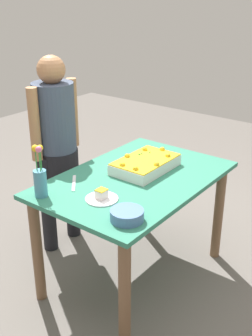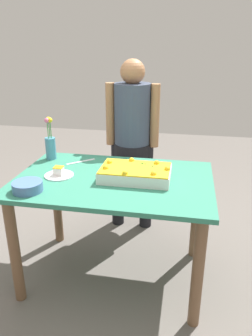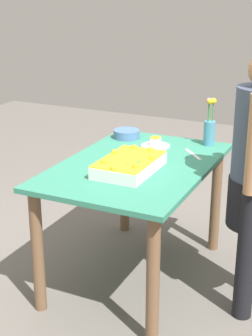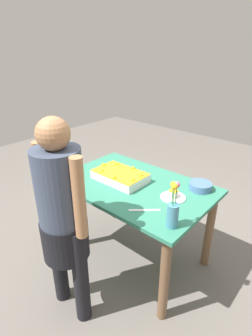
# 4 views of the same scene
# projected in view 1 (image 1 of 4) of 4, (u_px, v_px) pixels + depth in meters

# --- Properties ---
(ground_plane) EXTENTS (8.00, 8.00, 0.00)m
(ground_plane) POSITION_uv_depth(u_px,v_px,m) (134.00, 274.00, 3.05)
(ground_plane) COLOR #645E58
(dining_table) EXTENTS (1.29, 0.85, 0.78)m
(dining_table) POSITION_uv_depth(u_px,v_px,m) (135.00, 196.00, 2.79)
(dining_table) COLOR #307A60
(dining_table) RESTS_ON ground_plane
(sheet_cake) EXTENTS (0.45, 0.29, 0.10)m
(sheet_cake) POSITION_uv_depth(u_px,v_px,m) (145.00, 164.00, 2.84)
(sheet_cake) COLOR silver
(sheet_cake) RESTS_ON dining_table
(serving_plate_with_slice) EXTENTS (0.19, 0.19, 0.07)m
(serving_plate_with_slice) POSITION_uv_depth(u_px,v_px,m) (102.00, 197.00, 2.45)
(serving_plate_with_slice) COLOR white
(serving_plate_with_slice) RESTS_ON dining_table
(cake_knife) EXTENTS (0.18, 0.17, 0.00)m
(cake_knife) POSITION_uv_depth(u_px,v_px,m) (74.00, 183.00, 2.66)
(cake_knife) COLOR silver
(cake_knife) RESTS_ON dining_table
(flower_vase) EXTENTS (0.08, 0.08, 0.32)m
(flower_vase) POSITION_uv_depth(u_px,v_px,m) (40.00, 178.00, 2.45)
(flower_vase) COLOR teal
(flower_vase) RESTS_ON dining_table
(fruit_bowl) EXTENTS (0.18, 0.18, 0.06)m
(fruit_bowl) POSITION_uv_depth(u_px,v_px,m) (127.00, 215.00, 2.23)
(fruit_bowl) COLOR #4A6EA0
(fruit_bowl) RESTS_ON dining_table
(person_standing) EXTENTS (0.45, 0.31, 1.49)m
(person_standing) POSITION_uv_depth(u_px,v_px,m) (56.00, 143.00, 3.11)
(person_standing) COLOR black
(person_standing) RESTS_ON ground_plane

